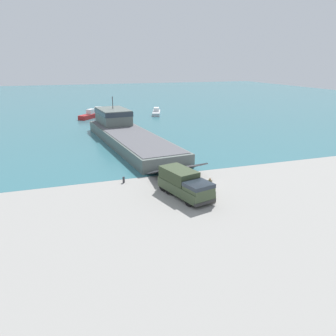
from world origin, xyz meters
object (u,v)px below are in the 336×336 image
object	(u,v)px
moored_boat_a	(156,112)
moored_boat_b	(99,113)
mooring_bollard	(124,179)
landing_craft	(126,132)
soldier_on_ramp	(210,184)
moored_boat_c	(90,115)
cargo_crate	(211,198)
military_truck	(185,184)

from	to	relation	value
moored_boat_a	moored_boat_b	distance (m)	15.38
mooring_bollard	landing_craft	bearing A→B (deg)	77.61
landing_craft	soldier_on_ramp	size ratio (longest dim) A/B	20.72
moored_boat_c	cargo_crate	bearing A→B (deg)	137.36
moored_boat_b	mooring_bollard	size ratio (longest dim) A/B	9.19
moored_boat_a	moored_boat_c	world-z (taller)	moored_boat_c
moored_boat_b	moored_boat_c	distance (m)	4.52
moored_boat_a	moored_boat_c	distance (m)	17.59
military_truck	mooring_bollard	xyz separation A→B (m)	(-5.36, 6.12, -1.02)
moored_boat_b	moored_boat_c	bearing A→B (deg)	-112.18
moored_boat_a	cargo_crate	distance (m)	58.39
cargo_crate	moored_boat_b	bearing A→B (deg)	93.48
military_truck	mooring_bollard	distance (m)	8.19
military_truck	cargo_crate	bearing A→B (deg)	29.02
military_truck	moored_boat_b	xyz separation A→B (m)	(-1.65, 58.62, -0.67)
soldier_on_ramp	moored_boat_a	distance (m)	56.18
moored_boat_a	cargo_crate	xyz separation A→B (m)	(-11.28, -57.29, -0.26)
landing_craft	moored_boat_a	size ratio (longest dim) A/B	4.56
landing_craft	moored_boat_c	distance (m)	28.29
moored_boat_b	moored_boat_c	xyz separation A→B (m)	(-2.61, -3.69, -0.02)
military_truck	mooring_bollard	bearing A→B (deg)	-153.32
moored_boat_a	moored_boat_b	size ratio (longest dim) A/B	1.14
mooring_bollard	cargo_crate	size ratio (longest dim) A/B	0.90
soldier_on_ramp	cargo_crate	world-z (taller)	soldier_on_ramp
military_truck	moored_boat_b	world-z (taller)	military_truck
moored_boat_a	mooring_bollard	size ratio (longest dim) A/B	10.47
mooring_bollard	cargo_crate	bearing A→B (deg)	-48.15
landing_craft	military_truck	size ratio (longest dim) A/B	4.93
soldier_on_ramp	moored_boat_c	xyz separation A→B (m)	(-7.17, 54.99, -0.28)
military_truck	landing_craft	bearing A→B (deg)	167.16
moored_boat_b	landing_craft	bearing A→B (deg)	-75.36
military_truck	soldier_on_ramp	size ratio (longest dim) A/B	4.20
landing_craft	cargo_crate	world-z (taller)	landing_craft
moored_boat_a	landing_craft	bearing A→B (deg)	82.07
soldier_on_ramp	mooring_bollard	distance (m)	10.33
moored_boat_b	military_truck	bearing A→B (deg)	-75.28
moored_boat_a	mooring_bollard	distance (m)	52.47
landing_craft	mooring_bollard	xyz separation A→B (m)	(-4.56, -20.75, -1.28)
military_truck	cargo_crate	size ratio (longest dim) A/B	8.74
moored_boat_c	moored_boat_b	bearing A→B (deg)	-84.23
moored_boat_c	moored_boat_a	bearing A→B (deg)	-138.24
moored_boat_c	military_truck	bearing A→B (deg)	135.50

